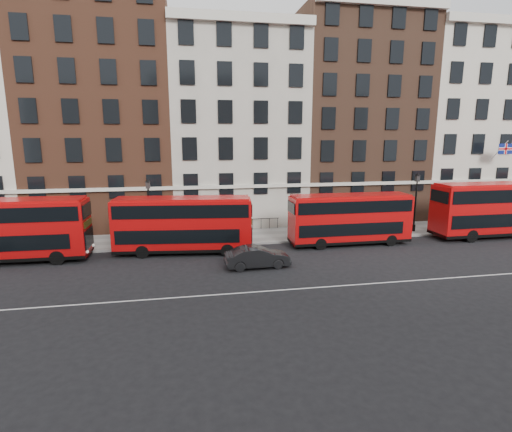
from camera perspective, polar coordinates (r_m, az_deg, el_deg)
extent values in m
plane|color=black|center=(25.43, 2.80, -8.85)|extent=(120.00, 120.00, 0.00)
cube|color=gray|center=(35.24, -1.12, -2.88)|extent=(80.00, 5.00, 0.15)
cube|color=gray|center=(32.86, -0.41, -3.94)|extent=(80.00, 0.30, 0.16)
cube|color=white|center=(23.61, 3.93, -10.49)|extent=(70.00, 0.12, 0.01)
cube|color=brown|center=(41.87, -21.11, 13.73)|extent=(12.80, 10.00, 22.00)
cube|color=#A09B8D|center=(41.56, -2.91, 12.42)|extent=(12.80, 10.00, 19.00)
cube|color=beige|center=(37.64, -1.87, 26.54)|extent=(12.80, 0.50, 0.80)
cube|color=brown|center=(45.12, 13.87, 13.31)|extent=(12.80, 10.00, 21.00)
cube|color=beige|center=(42.02, 17.90, 27.26)|extent=(12.80, 0.50, 0.80)
cube|color=beige|center=(51.65, 27.17, 11.57)|extent=(12.80, 10.00, 20.00)
cube|color=beige|center=(48.76, 32.32, 22.60)|extent=(12.80, 0.50, 0.80)
cube|color=#B2090A|center=(32.75, -31.99, -1.69)|extent=(10.69, 2.77, 4.00)
cube|color=black|center=(33.17, -31.64, -4.85)|extent=(10.69, 2.81, 0.24)
cube|color=black|center=(33.01, -32.35, -2.85)|extent=(9.47, 2.82, 1.06)
cube|color=black|center=(32.52, -32.22, 0.44)|extent=(10.28, 2.84, 1.01)
cube|color=#B2090A|center=(32.40, -32.37, 1.85)|extent=(10.38, 2.56, 0.18)
cube|color=black|center=(31.22, -22.74, -2.86)|extent=(0.13, 2.23, 1.32)
cube|color=black|center=(30.99, -22.89, -0.92)|extent=(0.12, 1.93, 0.43)
cylinder|color=black|center=(30.95, -26.52, -5.35)|extent=(1.02, 0.31, 1.01)
cylinder|color=black|center=(33.04, -25.38, -4.23)|extent=(1.02, 0.31, 1.01)
cube|color=#B2090A|center=(30.45, -10.35, -1.19)|extent=(10.35, 3.57, 3.81)
cube|color=black|center=(30.88, -10.23, -4.43)|extent=(10.35, 3.60, 0.23)
cube|color=black|center=(30.63, -10.85, -2.38)|extent=(9.20, 3.51, 1.01)
cube|color=black|center=(30.21, -10.43, 1.00)|extent=(9.97, 3.60, 0.97)
cube|color=#B2090A|center=(30.08, -10.49, 2.45)|extent=(10.04, 3.34, 0.17)
cube|color=black|center=(30.46, -0.71, -2.43)|extent=(0.32, 2.12, 1.25)
cube|color=black|center=(30.23, -0.71, -0.53)|extent=(0.29, 1.83, 0.41)
cylinder|color=black|center=(29.64, -4.12, -4.89)|extent=(0.99, 0.38, 0.97)
cylinder|color=black|center=(31.72, -4.11, -3.79)|extent=(0.99, 0.38, 0.97)
cylinder|color=black|center=(30.32, -15.92, -4.94)|extent=(0.99, 0.38, 0.97)
cylinder|color=black|center=(32.36, -15.14, -3.86)|extent=(0.99, 0.38, 0.97)
cube|color=#B2090A|center=(33.23, 13.26, -0.37)|extent=(9.80, 2.35, 3.69)
cube|color=black|center=(33.62, 13.13, -3.26)|extent=(9.80, 2.39, 0.22)
cube|color=black|center=(33.25, 12.77, -1.45)|extent=(8.68, 2.42, 0.98)
cube|color=black|center=(33.02, 13.35, 1.57)|extent=(9.43, 2.42, 0.93)
cube|color=#B2090A|center=(32.90, 13.41, 2.85)|extent=(9.52, 2.16, 0.17)
cube|color=black|center=(35.63, 20.51, -1.20)|extent=(0.08, 2.05, 1.21)
cube|color=black|center=(35.43, 20.62, 0.38)|extent=(0.08, 1.77, 0.39)
cylinder|color=black|center=(34.10, 18.73, -3.32)|extent=(0.93, 0.26, 0.93)
cylinder|color=black|center=(35.88, 17.12, -2.50)|extent=(0.93, 0.26, 0.93)
cylinder|color=black|center=(31.66, 9.21, -3.97)|extent=(0.93, 0.26, 0.93)
cylinder|color=black|center=(33.57, 8.02, -3.04)|extent=(0.93, 0.26, 0.93)
cube|color=#B2090A|center=(40.58, 31.18, 0.87)|extent=(11.35, 2.75, 4.27)
cube|color=black|center=(40.94, 30.89, -1.89)|extent=(11.35, 2.80, 0.26)
cube|color=black|center=(40.48, 30.73, -0.16)|extent=(10.06, 2.83, 1.13)
cube|color=black|center=(40.39, 31.37, 2.71)|extent=(10.92, 2.84, 1.08)
cube|color=#B2090A|center=(40.29, 31.50, 3.92)|extent=(11.03, 2.54, 0.19)
cylinder|color=black|center=(37.95, 28.43, -2.53)|extent=(1.08, 0.31, 1.08)
cylinder|color=black|center=(39.80, 26.25, -1.73)|extent=(1.08, 0.31, 1.08)
imported|color=#232325|center=(27.14, 0.21, -5.88)|extent=(4.48, 1.73, 1.45)
cylinder|color=black|center=(32.82, -14.96, -0.11)|extent=(0.14, 0.14, 4.60)
cylinder|color=black|center=(33.27, -14.78, -3.48)|extent=(0.32, 0.32, 0.60)
cube|color=#262626|center=(32.42, -15.19, 4.31)|extent=(0.32, 0.32, 0.55)
cone|color=black|center=(32.38, -15.23, 4.93)|extent=(0.44, 0.44, 0.25)
cylinder|color=black|center=(39.07, 21.78, 1.28)|extent=(0.14, 0.14, 4.60)
cylinder|color=black|center=(39.45, 21.57, -1.58)|extent=(0.32, 0.32, 0.60)
cube|color=#262626|center=(38.74, 22.07, 4.99)|extent=(0.32, 0.32, 0.55)
cone|color=black|center=(38.70, 22.10, 5.50)|extent=(0.44, 0.44, 0.25)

